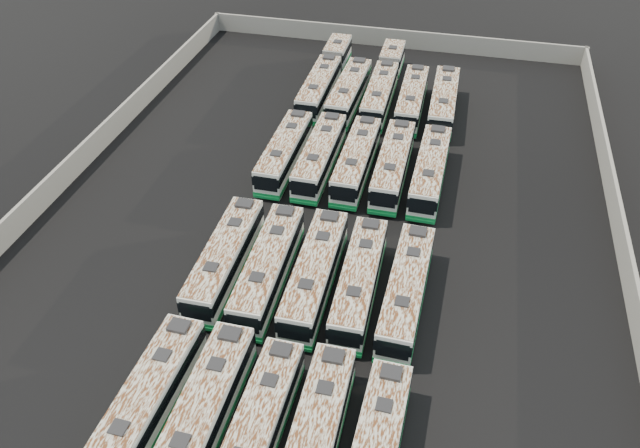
{
  "coord_description": "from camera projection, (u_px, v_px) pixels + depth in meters",
  "views": [
    {
      "loc": [
        9.09,
        -36.63,
        30.72
      ],
      "look_at": [
        0.4,
        -1.38,
        1.6
      ],
      "focal_mm": 35.0,
      "sensor_mm": 36.0,
      "label": 1
    }
  ],
  "objects": [
    {
      "name": "bus_midfront_far_left",
      "position": [
        225.0,
        258.0,
        43.55
      ],
      "size": [
        2.56,
        11.13,
        3.12
      ],
      "rotation": [
        0.0,
        0.0,
        0.02
      ],
      "color": "silver",
      "rests_on": "ground"
    },
    {
      "name": "bus_midfront_left",
      "position": [
        268.0,
        268.0,
        42.79
      ],
      "size": [
        2.65,
        11.24,
        3.15
      ],
      "rotation": [
        0.0,
        0.0,
        0.03
      ],
      "color": "silver",
      "rests_on": "ground"
    },
    {
      "name": "bus_midback_center",
      "position": [
        356.0,
        160.0,
        53.37
      ],
      "size": [
        2.37,
        11.04,
        3.11
      ],
      "rotation": [
        0.0,
        0.0,
        -0.0
      ],
      "color": "silver",
      "rests_on": "ground"
    },
    {
      "name": "bus_front_right",
      "position": [
        314.0,
        441.0,
        32.45
      ],
      "size": [
        2.46,
        11.05,
        3.1
      ],
      "rotation": [
        0.0,
        0.0,
        0.01
      ],
      "color": "silver",
      "rests_on": "ground"
    },
    {
      "name": "bus_front_far_left",
      "position": [
        146.0,
        404.0,
        34.19
      ],
      "size": [
        2.63,
        11.14,
        3.12
      ],
      "rotation": [
        0.0,
        0.0,
        -0.03
      ],
      "color": "silver",
      "rests_on": "ground"
    },
    {
      "name": "bus_midback_left",
      "position": [
        320.0,
        156.0,
        53.91
      ],
      "size": [
        2.35,
        11.06,
        3.11
      ],
      "rotation": [
        0.0,
        0.0,
        -0.0
      ],
      "color": "silver",
      "rests_on": "ground"
    },
    {
      "name": "bus_back_far_left",
      "position": [
        325.0,
        76.0,
        66.16
      ],
      "size": [
        2.51,
        17.21,
        3.12
      ],
      "rotation": [
        0.0,
        0.0,
        0.01
      ],
      "color": "silver",
      "rests_on": "ground"
    },
    {
      "name": "perimeter_wall",
      "position": [
        319.0,
        217.0,
        47.97
      ],
      "size": [
        45.2,
        73.2,
        2.2
      ],
      "color": "gray",
      "rests_on": "ground"
    },
    {
      "name": "ground",
      "position": [
        319.0,
        228.0,
        48.66
      ],
      "size": [
        140.0,
        140.0,
        0.0
      ],
      "primitive_type": "plane",
      "color": "black",
      "rests_on": "ground"
    },
    {
      "name": "bus_midback_far_right",
      "position": [
        430.0,
        171.0,
        52.1
      ],
      "size": [
        2.51,
        11.11,
        3.12
      ],
      "rotation": [
        0.0,
        0.0,
        -0.01
      ],
      "color": "silver",
      "rests_on": "ground"
    },
    {
      "name": "bus_midback_far_left",
      "position": [
        285.0,
        152.0,
        54.44
      ],
      "size": [
        2.32,
        10.85,
        3.05
      ],
      "rotation": [
        0.0,
        0.0,
        -0.0
      ],
      "color": "silver",
      "rests_on": "ground"
    },
    {
      "name": "bus_front_left",
      "position": [
        202.0,
        416.0,
        33.61
      ],
      "size": [
        2.39,
        11.21,
        3.16
      ],
      "rotation": [
        0.0,
        0.0,
        0.0
      ],
      "color": "silver",
      "rests_on": "ground"
    },
    {
      "name": "bus_midback_right",
      "position": [
        393.0,
        165.0,
        52.79
      ],
      "size": [
        2.4,
        11.12,
        3.13
      ],
      "rotation": [
        0.0,
        0.0,
        0.0
      ],
      "color": "silver",
      "rests_on": "ground"
    },
    {
      "name": "bus_front_center",
      "position": [
        257.0,
        430.0,
        32.99
      ],
      "size": [
        2.4,
        10.75,
        3.02
      ],
      "rotation": [
        0.0,
        0.0,
        -0.01
      ],
      "color": "silver",
      "rests_on": "ground"
    },
    {
      "name": "bus_back_left",
      "position": [
        349.0,
        92.0,
        63.17
      ],
      "size": [
        2.63,
        11.3,
        3.17
      ],
      "rotation": [
        0.0,
        0.0,
        -0.02
      ],
      "color": "silver",
      "rests_on": "ground"
    },
    {
      "name": "bus_back_right",
      "position": [
        412.0,
        99.0,
        62.11
      ],
      "size": [
        2.46,
        10.88,
        3.05
      ],
      "rotation": [
        0.0,
        0.0,
        0.02
      ],
      "color": "silver",
      "rests_on": "ground"
    },
    {
      "name": "bus_back_far_right",
      "position": [
        444.0,
        102.0,
        61.57
      ],
      "size": [
        2.54,
        11.22,
        3.15
      ],
      "rotation": [
        0.0,
        0.0,
        0.02
      ],
      "color": "silver",
      "rests_on": "ground"
    },
    {
      "name": "bus_midfront_center",
      "position": [
        315.0,
        274.0,
        42.27
      ],
      "size": [
        2.55,
        11.27,
        3.16
      ],
      "rotation": [
        0.0,
        0.0,
        0.02
      ],
      "color": "silver",
      "rests_on": "ground"
    },
    {
      "name": "bus_back_center",
      "position": [
        384.0,
        82.0,
        65.02
      ],
      "size": [
        2.52,
        17.03,
        3.08
      ],
      "rotation": [
        0.0,
        0.0,
        0.01
      ],
      "color": "silver",
      "rests_on": "ground"
    },
    {
      "name": "bus_midfront_far_right",
      "position": [
        406.0,
        290.0,
        41.1
      ],
      "size": [
        2.55,
        11.05,
        3.1
      ],
      "rotation": [
        0.0,
        0.0,
        -0.02
      ],
      "color": "silver",
      "rests_on": "ground"
    },
    {
      "name": "bus_midfront_right",
      "position": [
        359.0,
        281.0,
        41.81
      ],
      "size": [
        2.54,
        10.91,
        3.06
      ],
      "rotation": [
        0.0,
        0.0,
        0.02
      ],
      "color": "silver",
      "rests_on": "ground"
    }
  ]
}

